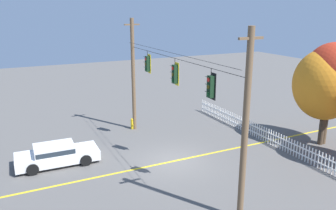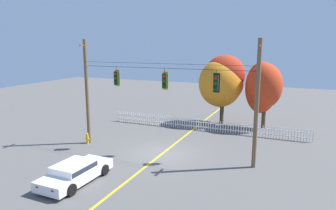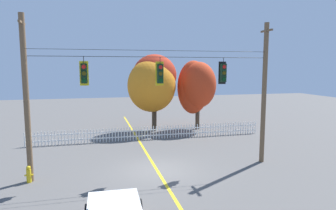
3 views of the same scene
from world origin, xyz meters
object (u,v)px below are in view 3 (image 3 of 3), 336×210
at_px(traffic_signal_westbound_side, 84,73).
at_px(autumn_maple_near_fence, 153,80).
at_px(autumn_maple_mid, 154,86).
at_px(traffic_signal_northbound_secondary, 160,74).
at_px(fire_hydrant, 29,174).
at_px(traffic_signal_northbound_primary, 223,73).
at_px(autumn_oak_far_east, 196,86).

xyz_separation_m(traffic_signal_westbound_side, autumn_maple_near_fence, (5.41, 10.33, -0.84)).
bearing_deg(autumn_maple_mid, traffic_signal_northbound_secondary, -99.21).
bearing_deg(fire_hydrant, traffic_signal_northbound_primary, 1.03).
bearing_deg(traffic_signal_northbound_secondary, autumn_oak_far_east, 60.93).
height_order(traffic_signal_northbound_secondary, autumn_oak_far_east, autumn_oak_far_east).
distance_m(traffic_signal_westbound_side, traffic_signal_northbound_primary, 7.34).
distance_m(autumn_maple_near_fence, fire_hydrant, 13.87).
bearing_deg(traffic_signal_northbound_secondary, fire_hydrant, -178.41).
height_order(traffic_signal_westbound_side, autumn_maple_mid, autumn_maple_mid).
height_order(traffic_signal_northbound_primary, autumn_maple_near_fence, autumn_maple_near_fence).
height_order(traffic_signal_northbound_primary, autumn_maple_mid, autumn_maple_mid).
relative_size(traffic_signal_northbound_secondary, fire_hydrant, 1.78).
height_order(traffic_signal_northbound_secondary, autumn_maple_near_fence, autumn_maple_near_fence).
distance_m(autumn_oak_far_east, fire_hydrant, 15.92).
relative_size(traffic_signal_westbound_side, traffic_signal_northbound_secondary, 0.97).
relative_size(autumn_oak_far_east, fire_hydrant, 7.38).
bearing_deg(traffic_signal_westbound_side, autumn_maple_near_fence, 62.38).
height_order(traffic_signal_westbound_side, traffic_signal_northbound_primary, same).
distance_m(autumn_maple_near_fence, autumn_oak_far_east, 3.90).
height_order(autumn_maple_near_fence, fire_hydrant, autumn_maple_near_fence).
bearing_deg(traffic_signal_northbound_primary, traffic_signal_northbound_secondary, 180.00).
bearing_deg(autumn_oak_far_east, fire_hydrant, -140.27).
relative_size(traffic_signal_northbound_primary, fire_hydrant, 1.75).
bearing_deg(traffic_signal_westbound_side, autumn_oak_far_east, 46.58).
distance_m(traffic_signal_northbound_secondary, autumn_oak_far_east, 11.24).
xyz_separation_m(traffic_signal_northbound_primary, autumn_maple_near_fence, (-1.94, 10.33, -0.83)).
bearing_deg(autumn_maple_mid, traffic_signal_westbound_side, -118.59).
relative_size(traffic_signal_northbound_secondary, traffic_signal_northbound_primary, 1.02).
xyz_separation_m(traffic_signal_westbound_side, autumn_oak_far_east, (9.23, 9.75, -1.37)).
bearing_deg(autumn_oak_far_east, autumn_maple_near_fence, 171.33).
distance_m(traffic_signal_westbound_side, autumn_oak_far_east, 13.49).
bearing_deg(autumn_maple_mid, fire_hydrant, -128.81).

